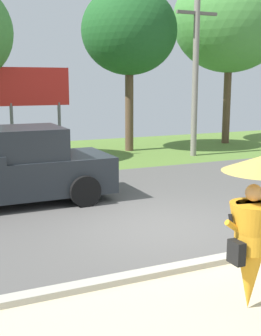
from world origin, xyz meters
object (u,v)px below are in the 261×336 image
(monk_pedestrian, at_px, (255,225))
(utility_pole, at_px, (195,74))
(pickup_truck, at_px, (6,169))
(roadside_billboard, at_px, (35,93))
(tree_center_back, at_px, (129,31))
(tree_right_mid, at_px, (230,20))

(monk_pedestrian, distance_m, utility_pole, 12.63)
(pickup_truck, relative_size, roadside_billboard, 1.49)
(pickup_truck, bearing_deg, monk_pedestrian, -69.43)
(monk_pedestrian, distance_m, roadside_billboard, 12.45)
(pickup_truck, height_order, utility_pole, utility_pole)
(utility_pole, bearing_deg, monk_pedestrian, -118.66)
(tree_center_back, relative_size, tree_right_mid, 0.83)
(pickup_truck, xyz_separation_m, tree_right_mid, (11.60, 6.93, 4.97))
(monk_pedestrian, bearing_deg, roadside_billboard, 98.80)
(pickup_truck, distance_m, utility_pole, 9.49)
(roadside_billboard, distance_m, tree_center_back, 5.00)
(roadside_billboard, height_order, tree_center_back, tree_center_back)
(pickup_truck, bearing_deg, utility_pole, 30.76)
(pickup_truck, bearing_deg, roadside_billboard, 73.41)
(monk_pedestrian, xyz_separation_m, pickup_truck, (-2.13, 6.61, -0.28))
(utility_pole, height_order, roadside_billboard, utility_pole)
(monk_pedestrian, xyz_separation_m, tree_right_mid, (9.47, 13.53, 4.69))
(utility_pole, relative_size, tree_center_back, 0.90)
(utility_pole, bearing_deg, tree_right_mid, 36.66)
(tree_center_back, xyz_separation_m, tree_right_mid, (5.34, 0.30, 0.79))
(tree_right_mid, bearing_deg, utility_pole, -143.34)
(roadside_billboard, relative_size, tree_center_back, 0.51)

